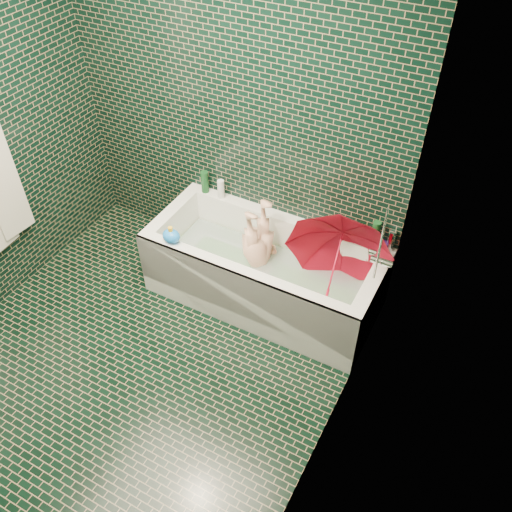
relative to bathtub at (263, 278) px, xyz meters
The scene contains 18 objects.
floor 1.12m from the bathtub, 114.07° to the right, with size 2.80×2.80×0.00m, color black.
wall_back 1.20m from the bathtub, 138.90° to the left, with size 2.80×2.80×0.00m, color black.
wall_right 1.68m from the bathtub, 49.85° to the right, with size 2.80×2.80×0.00m, color black.
bathtub is the anchor object (origin of this frame).
bath_mat 0.06m from the bathtub, 90.00° to the left, with size 1.35×0.47×0.01m, color green.
water 0.09m from the bathtub, 90.00° to the left, with size 1.48×0.53×0.00m, color silver.
faucet 0.99m from the bathtub, ahead, with size 0.18×0.19×0.55m.
child 0.14m from the bathtub, 135.80° to the left, with size 0.34×0.23×0.94m, color #E4AB8E.
umbrella 0.64m from the bathtub, ahead, with size 0.70×0.70×0.62m, color red.
soap_bottle_a 0.88m from the bathtub, 24.48° to the left, with size 0.11×0.11×0.27m, color white.
soap_bottle_b 0.86m from the bathtub, 22.96° to the left, with size 0.08×0.09×0.19m, color #421C6C.
soap_bottle_c 0.79m from the bathtub, 28.98° to the left, with size 0.15×0.15×0.19m, color #13431C.
bottle_right_tall 0.89m from the bathtub, 25.33° to the left, with size 0.06×0.06×0.23m, color #13431C.
bottle_right_pump 0.97m from the bathtub, 24.04° to the left, with size 0.05×0.05×0.16m, color silver.
bottle_left_tall 0.88m from the bathtub, 154.04° to the left, with size 0.06×0.06×0.18m, color #13431C.
bottle_left_short 0.76m from the bathtub, 148.93° to the left, with size 0.05×0.05×0.16m, color white.
rubber_duck 0.75m from the bathtub, 32.53° to the left, with size 0.12×0.10×0.10m.
bath_toy 0.76m from the bathtub, 153.71° to the right, with size 0.15×0.14×0.13m.
Camera 1 is at (1.75, -1.54, 3.08)m, focal length 38.00 mm.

